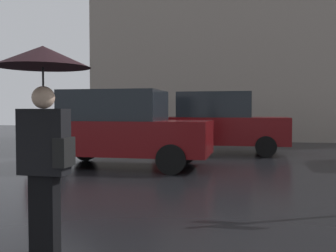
% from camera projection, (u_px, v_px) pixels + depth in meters
% --- Properties ---
extents(pedestrian_with_umbrella, '(0.91, 0.91, 2.02)m').
position_uv_depth(pedestrian_with_umbrella, '(44.00, 98.00, 3.74)').
color(pedestrian_with_umbrella, black).
rests_on(pedestrian_with_umbrella, ground).
extents(parked_car_left, '(4.30, 2.01, 1.89)m').
position_uv_depth(parked_car_left, '(121.00, 128.00, 9.68)').
color(parked_car_left, '#590C0F').
rests_on(parked_car_left, ground).
extents(parked_car_distant, '(4.24, 2.03, 1.99)m').
position_uv_depth(parked_car_distant, '(220.00, 123.00, 12.79)').
color(parked_car_distant, '#590C0F').
rests_on(parked_car_distant, ground).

